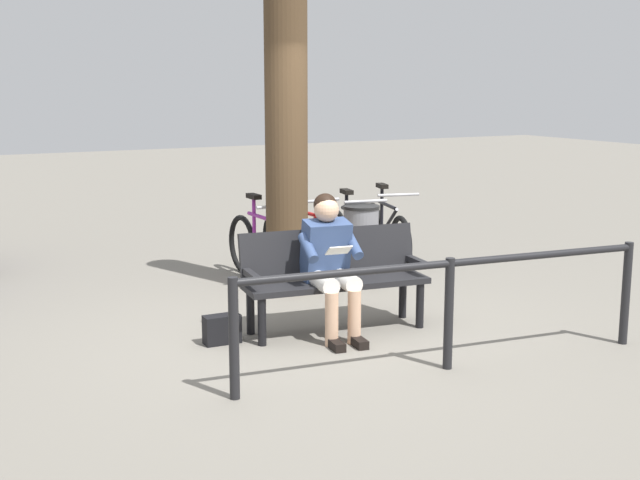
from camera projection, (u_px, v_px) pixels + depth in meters
name	position (u px, v px, depth m)	size (l,w,h in m)	color
ground_plane	(315.00, 337.00, 7.10)	(40.00, 40.00, 0.00)	slate
bench	(333.00, 272.00, 7.26)	(1.65, 0.68, 0.87)	black
person_reading	(330.00, 258.00, 7.05)	(0.52, 0.80, 1.20)	#334772
handbag	(222.00, 329.00, 6.91)	(0.30, 0.14, 0.24)	black
tree_trunk	(286.00, 127.00, 8.33)	(0.43, 0.43, 3.36)	#4C3823
litter_bin	(361.00, 246.00, 8.80)	(0.39, 0.39, 0.86)	slate
bicycle_orange	(386.00, 234.00, 9.85)	(0.57, 1.64, 0.94)	black
bicycle_silver	(352.00, 243.00, 9.34)	(0.48, 1.67, 0.94)	black
bicycle_purple	(300.00, 242.00, 9.35)	(0.48, 1.68, 0.94)	black
bicycle_green	(262.00, 249.00, 8.97)	(0.48, 1.68, 0.94)	black
railing_fence	(449.00, 291.00, 6.21)	(3.36, 0.43, 0.85)	black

